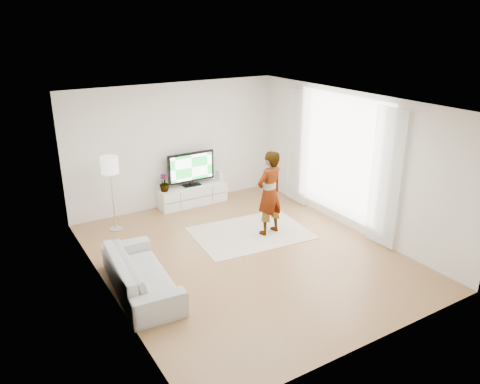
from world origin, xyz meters
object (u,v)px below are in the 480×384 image
rug (251,233)px  player (269,193)px  media_console (193,195)px  television (191,168)px  sofa (141,273)px  floor_lamp (110,168)px

rug → player: bearing=-30.1°
media_console → player: player is taller
television → rug: 2.27m
rug → player: size_ratio=1.32×
media_console → player: (0.62, -2.23, 0.64)m
rug → player: (0.31, -0.18, 0.86)m
sofa → player: bearing=-72.3°
television → rug: bearing=-81.7°
sofa → media_console: bearing=-34.0°
media_console → sofa: sofa is taller
rug → player: player is taller
television → sofa: bearing=-128.3°
sofa → floor_lamp: bearing=-3.3°
player → media_console: bearing=-85.9°
media_console → rug: (0.30, -2.04, -0.22)m
floor_lamp → media_console: bearing=12.3°
television → player: player is taller
player → sofa: size_ratio=0.81×
player → floor_lamp: player is taller
media_console → rug: bearing=-81.5°
media_console → television: 0.66m
sofa → rug: bearing=-67.2°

